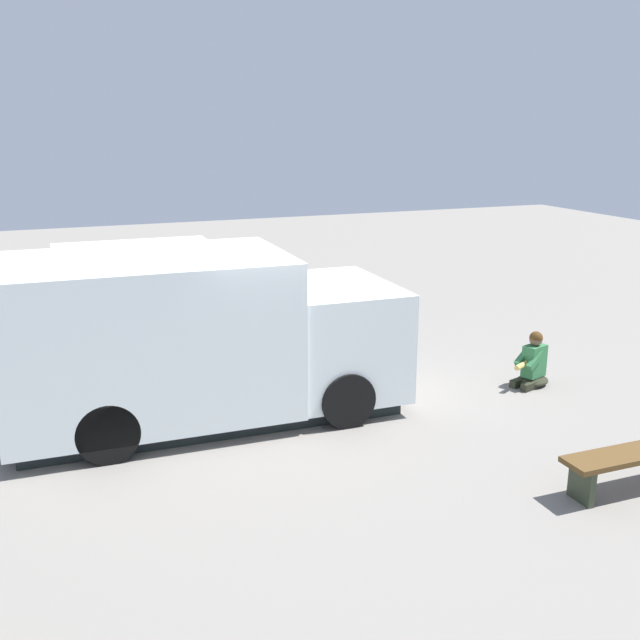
# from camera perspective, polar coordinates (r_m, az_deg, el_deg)

# --- Properties ---
(ground_plane) EXTENTS (40.00, 40.00, 0.00)m
(ground_plane) POSITION_cam_1_polar(r_m,az_deg,el_deg) (10.37, -2.60, -6.77)
(ground_plane) COLOR gray
(food_truck) EXTENTS (2.92, 5.23, 2.24)m
(food_truck) POSITION_cam_1_polar(r_m,az_deg,el_deg) (9.82, -9.70, -1.66)
(food_truck) COLOR white
(food_truck) RESTS_ON ground_plane
(person_customer) EXTENTS (0.58, 0.78, 0.85)m
(person_customer) POSITION_cam_1_polar(r_m,az_deg,el_deg) (11.52, 16.35, -3.44)
(person_customer) COLOR #282A1C
(person_customer) RESTS_ON ground_plane
(planter_flowering_far) EXTENTS (0.52, 0.52, 0.73)m
(planter_flowering_far) POSITION_cam_1_polar(r_m,az_deg,el_deg) (15.17, 0.85, 1.84)
(planter_flowering_far) COLOR gray
(planter_flowering_far) RESTS_ON ground_plane
(plaza_bench) EXTENTS (0.41, 1.71, 0.46)m
(plaza_bench) POSITION_cam_1_polar(r_m,az_deg,el_deg) (8.70, 23.41, -10.08)
(plaza_bench) COLOR brown
(plaza_bench) RESTS_ON ground_plane
(trash_bin) EXTENTS (0.49, 0.49, 0.84)m
(trash_bin) POSITION_cam_1_polar(r_m,az_deg,el_deg) (13.88, -9.91, 0.60)
(trash_bin) COLOR #252428
(trash_bin) RESTS_ON ground_plane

